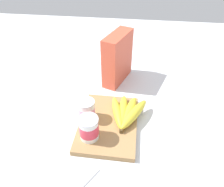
# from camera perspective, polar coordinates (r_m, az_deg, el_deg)

# --- Properties ---
(ground_plane) EXTENTS (2.40, 2.40, 0.00)m
(ground_plane) POSITION_cam_1_polar(r_m,az_deg,el_deg) (0.81, -1.02, -8.89)
(ground_plane) COLOR silver
(cutting_board) EXTENTS (0.30, 0.22, 0.02)m
(cutting_board) POSITION_cam_1_polar(r_m,az_deg,el_deg) (0.80, -1.03, -8.37)
(cutting_board) COLOR #A37A4C
(cutting_board) RESTS_ON ground_plane
(cereal_box) EXTENTS (0.20, 0.13, 0.24)m
(cereal_box) POSITION_cam_1_polar(r_m,az_deg,el_deg) (0.98, 1.59, 9.79)
(cereal_box) COLOR #D85138
(cereal_box) RESTS_ON ground_plane
(yogurt_cup_front) EXTENTS (0.07, 0.07, 0.09)m
(yogurt_cup_front) POSITION_cam_1_polar(r_m,az_deg,el_deg) (0.72, -6.46, -9.64)
(yogurt_cup_front) COLOR white
(yogurt_cup_front) RESTS_ON cutting_board
(yogurt_cup_back) EXTENTS (0.06, 0.06, 0.08)m
(yogurt_cup_back) POSITION_cam_1_polar(r_m,az_deg,el_deg) (0.78, -7.04, -4.61)
(yogurt_cup_back) COLOR white
(yogurt_cup_back) RESTS_ON cutting_board
(banana_bunch) EXTENTS (0.19, 0.16, 0.04)m
(banana_bunch) POSITION_cam_1_polar(r_m,az_deg,el_deg) (0.80, 3.99, -5.33)
(banana_bunch) COLOR yellow
(banana_bunch) RESTS_ON cutting_board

